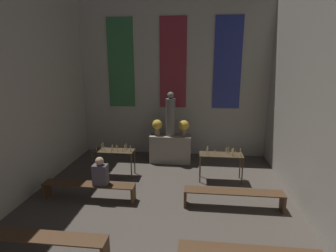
{
  "coord_description": "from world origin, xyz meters",
  "views": [
    {
      "loc": [
        0.86,
        -0.48,
        3.41
      ],
      "look_at": [
        0.0,
        7.36,
        1.49
      ],
      "focal_mm": 28.0,
      "sensor_mm": 36.0,
      "label": 1
    }
  ],
  "objects_px": {
    "candle_rack_left": "(114,153)",
    "person_seated": "(100,173)",
    "pew_back_left": "(89,188)",
    "pew_back_right": "(233,195)",
    "candle_rack_right": "(221,158)",
    "statue": "(171,116)",
    "flower_vase_right": "(184,126)",
    "pew_second_left": "(42,241)",
    "flower_vase_left": "(157,126)",
    "altar": "(170,149)"
  },
  "relations": [
    {
      "from": "pew_back_left",
      "to": "person_seated",
      "type": "bearing_deg",
      "value": 0.0
    },
    {
      "from": "person_seated",
      "to": "altar",
      "type": "bearing_deg",
      "value": 62.63
    },
    {
      "from": "pew_second_left",
      "to": "person_seated",
      "type": "bearing_deg",
      "value": 81.05
    },
    {
      "from": "candle_rack_right",
      "to": "person_seated",
      "type": "relative_size",
      "value": 1.72
    },
    {
      "from": "candle_rack_left",
      "to": "candle_rack_right",
      "type": "relative_size",
      "value": 1.0
    },
    {
      "from": "flower_vase_right",
      "to": "pew_second_left",
      "type": "bearing_deg",
      "value": -114.69
    },
    {
      "from": "pew_back_right",
      "to": "candle_rack_right",
      "type": "bearing_deg",
      "value": 96.62
    },
    {
      "from": "flower_vase_left",
      "to": "pew_back_right",
      "type": "relative_size",
      "value": 0.23
    },
    {
      "from": "altar",
      "to": "pew_back_right",
      "type": "height_order",
      "value": "altar"
    },
    {
      "from": "statue",
      "to": "candle_rack_right",
      "type": "height_order",
      "value": "statue"
    },
    {
      "from": "flower_vase_right",
      "to": "pew_back_right",
      "type": "height_order",
      "value": "flower_vase_right"
    },
    {
      "from": "candle_rack_right",
      "to": "person_seated",
      "type": "distance_m",
      "value": 3.43
    },
    {
      "from": "candle_rack_right",
      "to": "pew_back_right",
      "type": "relative_size",
      "value": 0.53
    },
    {
      "from": "flower_vase_left",
      "to": "candle_rack_left",
      "type": "height_order",
      "value": "flower_vase_left"
    },
    {
      "from": "flower_vase_left",
      "to": "person_seated",
      "type": "distance_m",
      "value": 3.06
    },
    {
      "from": "flower_vase_left",
      "to": "flower_vase_right",
      "type": "distance_m",
      "value": 0.92
    },
    {
      "from": "flower_vase_left",
      "to": "candle_rack_left",
      "type": "relative_size",
      "value": 0.43
    },
    {
      "from": "altar",
      "to": "flower_vase_left",
      "type": "relative_size",
      "value": 2.61
    },
    {
      "from": "flower_vase_left",
      "to": "person_seated",
      "type": "xyz_separation_m",
      "value": [
        -1.01,
        -2.83,
        -0.54
      ]
    },
    {
      "from": "pew_back_left",
      "to": "candle_rack_right",
      "type": "bearing_deg",
      "value": 23.71
    },
    {
      "from": "altar",
      "to": "candle_rack_left",
      "type": "xyz_separation_m",
      "value": [
        -1.61,
        -1.34,
        0.23
      ]
    },
    {
      "from": "statue",
      "to": "flower_vase_left",
      "type": "height_order",
      "value": "statue"
    },
    {
      "from": "statue",
      "to": "pew_second_left",
      "type": "height_order",
      "value": "statue"
    },
    {
      "from": "flower_vase_right",
      "to": "person_seated",
      "type": "distance_m",
      "value": 3.47
    },
    {
      "from": "flower_vase_right",
      "to": "flower_vase_left",
      "type": "bearing_deg",
      "value": 180.0
    },
    {
      "from": "candle_rack_right",
      "to": "person_seated",
      "type": "height_order",
      "value": "person_seated"
    },
    {
      "from": "statue",
      "to": "candle_rack_right",
      "type": "xyz_separation_m",
      "value": [
        1.62,
        -1.34,
        -0.94
      ]
    },
    {
      "from": "statue",
      "to": "altar",
      "type": "bearing_deg",
      "value": 0.0
    },
    {
      "from": "statue",
      "to": "pew_second_left",
      "type": "bearing_deg",
      "value": -110.11
    },
    {
      "from": "flower_vase_right",
      "to": "person_seated",
      "type": "height_order",
      "value": "flower_vase_right"
    },
    {
      "from": "candle_rack_right",
      "to": "pew_second_left",
      "type": "relative_size",
      "value": 0.53
    },
    {
      "from": "flower_vase_right",
      "to": "pew_back_right",
      "type": "xyz_separation_m",
      "value": [
        1.33,
        -2.83,
        -0.97
      ]
    },
    {
      "from": "pew_back_left",
      "to": "pew_back_right",
      "type": "height_order",
      "value": "same"
    },
    {
      "from": "candle_rack_left",
      "to": "person_seated",
      "type": "height_order",
      "value": "person_seated"
    },
    {
      "from": "candle_rack_left",
      "to": "pew_back_left",
      "type": "height_order",
      "value": "candle_rack_left"
    },
    {
      "from": "flower_vase_left",
      "to": "pew_second_left",
      "type": "height_order",
      "value": "flower_vase_left"
    },
    {
      "from": "candle_rack_left",
      "to": "pew_second_left",
      "type": "relative_size",
      "value": 0.53
    },
    {
      "from": "pew_back_right",
      "to": "flower_vase_left",
      "type": "bearing_deg",
      "value": 128.44
    },
    {
      "from": "altar",
      "to": "pew_back_right",
      "type": "relative_size",
      "value": 0.6
    },
    {
      "from": "candle_rack_left",
      "to": "statue",
      "type": "bearing_deg",
      "value": 39.79
    },
    {
      "from": "flower_vase_right",
      "to": "pew_back_left",
      "type": "bearing_deg",
      "value": -128.44
    },
    {
      "from": "candle_rack_left",
      "to": "pew_second_left",
      "type": "xyz_separation_m",
      "value": [
        -0.18,
        -3.55,
        -0.38
      ]
    },
    {
      "from": "statue",
      "to": "pew_second_left",
      "type": "distance_m",
      "value": 5.38
    },
    {
      "from": "candle_rack_right",
      "to": "pew_back_right",
      "type": "bearing_deg",
      "value": -83.38
    },
    {
      "from": "flower_vase_right",
      "to": "pew_second_left",
      "type": "relative_size",
      "value": 0.23
    },
    {
      "from": "candle_rack_right",
      "to": "person_seated",
      "type": "xyz_separation_m",
      "value": [
        -3.08,
        -1.5,
        0.04
      ]
    },
    {
      "from": "flower_vase_left",
      "to": "pew_second_left",
      "type": "distance_m",
      "value": 5.16
    },
    {
      "from": "altar",
      "to": "candle_rack_left",
      "type": "bearing_deg",
      "value": -140.21
    },
    {
      "from": "pew_second_left",
      "to": "altar",
      "type": "bearing_deg",
      "value": 69.89
    },
    {
      "from": "pew_back_left",
      "to": "flower_vase_right",
      "type": "bearing_deg",
      "value": 51.56
    }
  ]
}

